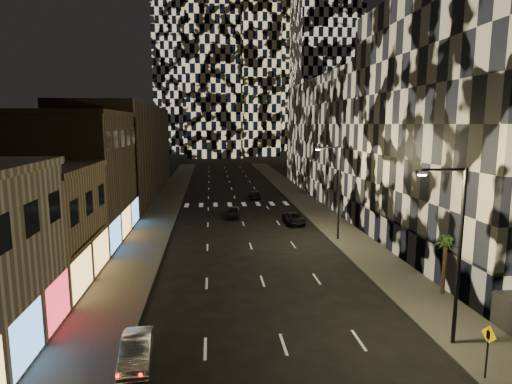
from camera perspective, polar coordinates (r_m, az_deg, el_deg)
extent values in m
cube|color=#47443F|center=(60.58, -12.06, -1.72)|extent=(4.00, 120.00, 0.15)
cube|color=#47443F|center=(61.75, 6.73, -1.38)|extent=(4.00, 120.00, 0.15)
cube|color=#4C4C47|center=(60.39, -10.08, -1.70)|extent=(0.20, 120.00, 0.15)
cube|color=#4C4C47|center=(61.32, 4.82, -1.42)|extent=(0.20, 120.00, 0.15)
cube|color=#7E684B|center=(33.83, -29.38, -4.43)|extent=(10.00, 10.00, 8.00)
cube|color=#4D3A2B|center=(45.06, -23.37, 1.69)|extent=(10.00, 15.00, 12.00)
cube|color=#4D3A2B|center=(70.61, -17.10, 5.26)|extent=(10.00, 40.00, 14.00)
cube|color=#232326|center=(41.12, 29.19, 7.64)|extent=(16.00, 25.00, 22.00)
cube|color=#383838|center=(38.49, 18.61, -6.03)|extent=(0.60, 25.00, 3.00)
cube|color=#232326|center=(70.30, 13.63, 7.02)|extent=(16.00, 40.00, 18.00)
cube|color=black|center=(154.22, 9.40, 23.52)|extent=(20.00, 20.00, 100.00)
cube|color=black|center=(153.56, -5.76, 22.70)|extent=(18.00, 18.00, 95.00)
cylinder|color=black|center=(23.66, 25.46, -7.93)|extent=(0.20, 0.20, 9.00)
cylinder|color=black|center=(22.27, 23.81, 2.73)|extent=(2.20, 0.14, 0.14)
cube|color=black|center=(21.75, 21.27, 2.43)|extent=(0.50, 0.25, 0.18)
cube|color=#FFEAB2|center=(21.77, 21.26, 2.12)|extent=(0.35, 0.18, 0.06)
cylinder|color=black|center=(41.56, 11.04, -0.18)|extent=(0.20, 0.20, 9.00)
cylinder|color=black|center=(40.79, 9.74, 5.91)|extent=(2.20, 0.14, 0.14)
cube|color=black|center=(40.51, 8.23, 5.75)|extent=(0.50, 0.25, 0.18)
cube|color=#FFEAB2|center=(40.52, 8.23, 5.58)|extent=(0.35, 0.18, 0.06)
imported|color=#96969B|center=(22.21, -15.64, -19.69)|extent=(1.65, 4.03, 1.30)
imported|color=black|center=(51.68, -3.07, -2.70)|extent=(1.87, 4.07, 1.35)
imported|color=black|center=(64.95, -0.11, -0.34)|extent=(1.83, 4.11, 1.17)
imported|color=black|center=(48.64, 5.09, -3.55)|extent=(2.07, 4.42, 1.22)
cylinder|color=black|center=(22.34, 28.45, -18.40)|extent=(0.08, 0.08, 2.31)
cube|color=#EDA900|center=(21.97, 28.63, -16.36)|extent=(0.16, 0.81, 0.81)
cube|color=black|center=(21.95, 28.56, -16.37)|extent=(0.05, 0.20, 0.37)
cylinder|color=#47331E|center=(30.93, 23.78, -9.37)|extent=(0.25, 0.25, 3.37)
sphere|color=#264619|center=(30.43, 24.00, -6.07)|extent=(0.74, 0.74, 0.74)
cone|color=#264619|center=(30.59, 24.41, -6.12)|extent=(1.48, 0.39, 0.89)
cone|color=#264619|center=(30.69, 24.04, -6.05)|extent=(1.07, 1.37, 0.89)
cone|color=#264619|center=(30.61, 23.64, -6.06)|extent=(0.70, 1.48, 0.89)
cone|color=#264619|center=(30.40, 23.50, -6.15)|extent=(1.46, 0.82, 0.89)
cone|color=#264619|center=(30.22, 23.74, -6.26)|extent=(1.41, 0.98, 0.89)
cone|color=#264619|center=(30.20, 24.18, -6.29)|extent=(0.52, 1.49, 0.89)
cone|color=#264619|center=(30.37, 24.47, -6.23)|extent=(1.20, 1.28, 0.89)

